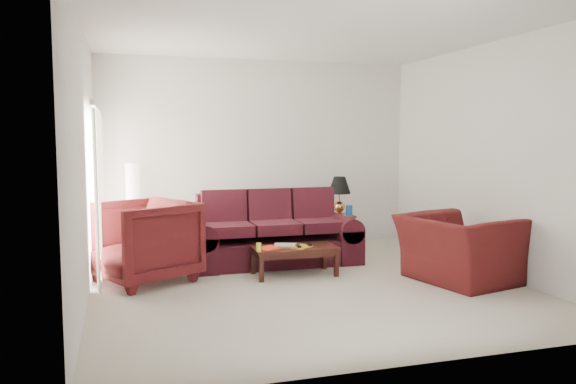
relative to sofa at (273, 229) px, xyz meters
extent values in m
plane|color=beige|center=(0.10, -1.26, -0.49)|extent=(5.00, 5.00, 0.00)
cube|color=silver|center=(-2.32, 0.04, 0.59)|extent=(0.10, 2.00, 2.16)
cube|color=black|center=(-0.59, 0.86, 0.26)|extent=(0.47, 0.30, 0.45)
cube|color=#B0B1B5|center=(1.13, 0.73, 0.10)|extent=(0.13, 0.06, 0.13)
cylinder|color=#174A9B|center=(1.46, 0.73, 0.12)|extent=(0.11, 0.11, 0.17)
cube|color=silver|center=(1.21, 1.06, 0.13)|extent=(0.17, 0.20, 0.06)
imported|color=#440F11|center=(-1.80, -0.54, 0.02)|extent=(1.49, 1.48, 1.01)
imported|color=#3D0E0E|center=(1.92, -1.61, -0.08)|extent=(1.35, 1.47, 0.81)
cube|color=red|center=(-0.27, -0.79, -0.10)|extent=(0.35, 0.33, 0.02)
cube|color=beige|center=(-0.01, -0.65, -0.10)|extent=(0.34, 0.29, 0.02)
cube|color=#C17C16|center=(0.15, -0.82, -0.10)|extent=(0.33, 0.32, 0.01)
cube|color=black|center=(0.10, -0.85, -0.08)|extent=(0.06, 0.16, 0.02)
cube|color=black|center=(0.27, -0.76, -0.08)|extent=(0.06, 0.17, 0.02)
cylinder|color=yellow|center=(-0.43, -0.92, -0.06)|extent=(0.08, 0.08, 0.11)
camera|label=1|loc=(-2.01, -7.53, 1.28)|focal=35.00mm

